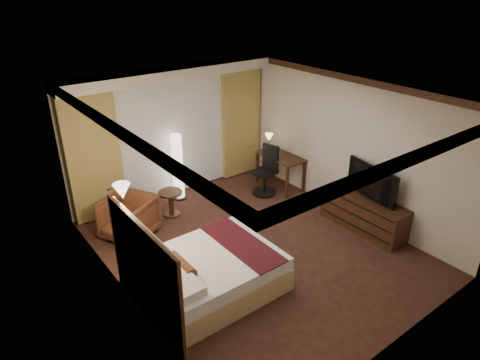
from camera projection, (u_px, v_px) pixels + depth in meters
floor at (254, 247)px, 7.45m from camera, size 4.50×5.50×0.01m
ceiling at (256, 94)px, 6.28m from camera, size 4.50×5.50×0.01m
back_wall at (171, 132)px, 8.84m from camera, size 4.50×0.02×2.70m
left_wall at (123, 222)px, 5.64m from camera, size 0.02×5.50×2.70m
right_wall at (347, 147)px, 8.09m from camera, size 0.02×5.50×2.70m
crown_molding at (256, 98)px, 6.30m from camera, size 4.50×5.50×0.12m
soffit at (173, 73)px, 8.11m from camera, size 4.50×0.50×0.20m
curtain_sheer at (173, 138)px, 8.82m from camera, size 2.48×0.04×2.45m
curtain_left_drape at (94, 158)px, 7.85m from camera, size 1.00×0.14×2.45m
curtain_right_drape at (241, 123)px, 9.71m from camera, size 1.00×0.14×2.45m
wall_sconce at (122, 191)px, 5.83m from camera, size 0.24×0.24×0.24m
bed at (210, 273)px, 6.34m from camera, size 1.97×1.54×0.58m
headboard at (146, 274)px, 5.60m from camera, size 0.12×1.84×1.50m
armchair at (129, 216)px, 7.60m from camera, size 1.06×1.08×0.84m
side_table at (171, 203)px, 8.36m from camera, size 0.46×0.46×0.51m
floor_lamp at (178, 167)px, 8.80m from camera, size 0.30×0.30×1.43m
desk at (280, 171)px, 9.43m from camera, size 0.55×1.09×0.75m
desk_lamp at (269, 143)px, 9.48m from camera, size 0.18×0.18×0.34m
office_chair at (265, 171)px, 9.06m from camera, size 0.62×0.62×1.08m
dresser at (364, 213)px, 7.88m from camera, size 0.50×1.64×0.64m
television at (367, 182)px, 7.58m from camera, size 0.82×1.23×0.15m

